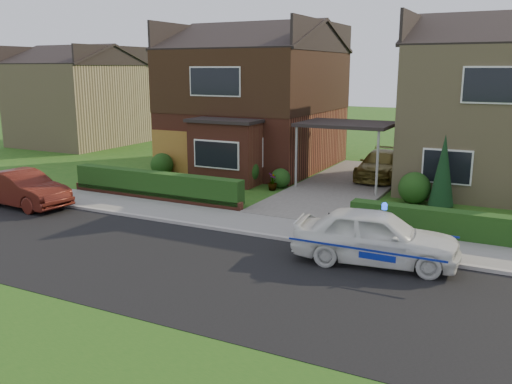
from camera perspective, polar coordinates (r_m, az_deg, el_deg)
The scene contains 25 objects.
ground at distance 13.84m, azimuth -4.90°, elevation -8.23°, with size 120.00×120.00×0.00m, color #205115.
road at distance 13.84m, azimuth -4.90°, elevation -8.23°, with size 60.00×6.00×0.02m, color black.
kerb at distance 16.34m, azimuth 0.75°, elevation -4.62°, with size 60.00×0.16×0.12m, color #9E9993.
sidewalk at distance 17.25m, azimuth 2.29°, elevation -3.71°, with size 60.00×2.00×0.10m, color slate.
grass_verge at distance 10.35m, azimuth -20.27°, elevation -16.72°, with size 60.00×4.00×0.01m, color #205115.
driveway at distance 23.50m, azimuth 9.34°, elevation 0.66°, with size 3.80×12.00×0.12m, color #666059.
house_left at distance 27.89m, azimuth -0.05°, elevation 10.52°, with size 7.50×9.53×7.25m.
house_right at distance 24.98m, azimuth 24.76°, elevation 8.73°, with size 7.50×8.06×7.25m.
carport_link at distance 23.05m, azimuth 9.54°, elevation 6.95°, with size 3.80×3.00×2.77m.
garage_door at distance 26.08m, azimuth -8.86°, elevation 4.10°, with size 2.20×0.10×2.10m, color olive.
dwarf_wall at distance 21.14m, azimuth -10.73°, elevation -0.44°, with size 7.70×0.25×0.36m, color brown.
hedge_left at distance 21.30m, azimuth -10.47°, elevation -0.83°, with size 7.50×0.55×0.90m, color black.
hedge_right at distance 17.06m, azimuth 22.22°, elevation -5.05°, with size 7.50×0.55×0.80m, color black.
shrub_left_far at distance 25.95m, azimuth -9.87°, elevation 2.87°, with size 1.08×1.08×1.08m, color black.
shrub_left_mid at distance 23.37m, azimuth -1.28°, elevation 2.26°, with size 1.32×1.32×1.32m, color black.
shrub_left_near at distance 22.98m, azimuth 2.60°, elevation 1.46°, with size 0.84×0.84×0.84m, color black.
shrub_right_near at distance 21.12m, azimuth 16.34°, elevation 0.41°, with size 1.20×1.20×1.20m, color black.
conifer_a at distance 20.64m, azimuth 19.08°, elevation 1.93°, with size 0.90×0.90×2.60m, color black.
neighbour_left at distance 38.12m, azimuth -18.17°, elevation 8.71°, with size 6.50×7.00×5.20m, color tan.
police_car at distance 14.38m, azimuth 12.46°, elevation -4.63°, with size 3.90×4.42×1.61m.
driveway_car at distance 25.04m, azimuth 13.01°, elevation 2.81°, with size 1.70×4.19×1.22m, color brown.
street_car at distance 21.55m, azimuth -23.37°, elevation 0.27°, with size 3.99×1.39×1.32m, color #4F1811.
potted_plant_a at distance 24.13m, azimuth -14.82°, elevation 1.58°, with size 0.44×0.30×0.83m, color gray.
potted_plant_b at distance 19.98m, azimuth -1.81°, elevation -0.42°, with size 0.41×0.33×0.75m, color gray.
potted_plant_c at distance 22.50m, azimuth 1.73°, elevation 1.05°, with size 0.40×0.40×0.71m, color gray.
Camera 1 is at (6.87, -10.93, 4.98)m, focal length 38.00 mm.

